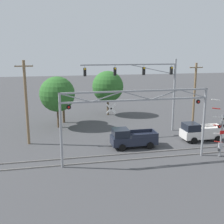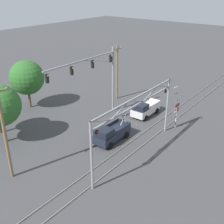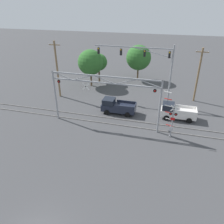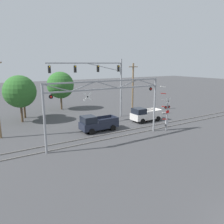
{
  "view_description": "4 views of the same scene",
  "coord_description": "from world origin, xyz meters",
  "px_view_note": "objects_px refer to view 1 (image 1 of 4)",
  "views": [
    {
      "loc": [
        -7.03,
        -6.94,
        9.84
      ],
      "look_at": [
        -1.92,
        16.87,
        4.36
      ],
      "focal_mm": 45.0,
      "sensor_mm": 36.0,
      "label": 1
    },
    {
      "loc": [
        -20.51,
        2.81,
        16.0
      ],
      "look_at": [
        0.33,
        18.91,
        3.8
      ],
      "focal_mm": 45.0,
      "sensor_mm": 36.0,
      "label": 2
    },
    {
      "loc": [
        7.1,
        -6.96,
        14.06
      ],
      "look_at": [
        0.8,
        16.18,
        1.68
      ],
      "focal_mm": 35.0,
      "sensor_mm": 36.0,
      "label": 3
    },
    {
      "loc": [
        -11.13,
        -3.42,
        8.1
      ],
      "look_at": [
        0.87,
        16.25,
        2.93
      ],
      "focal_mm": 35.0,
      "sensor_mm": 36.0,
      "label": 4
    }
  ],
  "objects_px": {
    "utility_pole_left": "(26,102)",
    "background_tree_far_left_verge": "(108,87)",
    "crossing_signal_mast": "(220,136)",
    "pickup_truck_following": "(200,132)",
    "pickup_truck_lead": "(131,138)",
    "background_tree_far_right_verge": "(57,94)",
    "utility_pole_right": "(195,93)",
    "traffic_signal_span": "(152,82)",
    "crossing_gantry": "(136,111)",
    "background_tree_beyond_span": "(63,95)"
  },
  "relations": [
    {
      "from": "pickup_truck_following",
      "to": "utility_pole_left",
      "type": "distance_m",
      "value": 18.84
    },
    {
      "from": "pickup_truck_lead",
      "to": "background_tree_far_right_verge",
      "type": "relative_size",
      "value": 0.71
    },
    {
      "from": "crossing_signal_mast",
      "to": "background_tree_beyond_span",
      "type": "relative_size",
      "value": 1.03
    },
    {
      "from": "traffic_signal_span",
      "to": "pickup_truck_following",
      "type": "bearing_deg",
      "value": -45.56
    },
    {
      "from": "crossing_signal_mast",
      "to": "pickup_truck_lead",
      "type": "height_order",
      "value": "crossing_signal_mast"
    },
    {
      "from": "pickup_truck_following",
      "to": "background_tree_far_right_verge",
      "type": "height_order",
      "value": "background_tree_far_right_verge"
    },
    {
      "from": "utility_pole_left",
      "to": "background_tree_far_left_verge",
      "type": "height_order",
      "value": "utility_pole_left"
    },
    {
      "from": "traffic_signal_span",
      "to": "utility_pole_right",
      "type": "distance_m",
      "value": 7.41
    },
    {
      "from": "crossing_signal_mast",
      "to": "traffic_signal_span",
      "type": "xyz_separation_m",
      "value": [
        -3.53,
        9.0,
        4.09
      ]
    },
    {
      "from": "crossing_gantry",
      "to": "crossing_signal_mast",
      "type": "xyz_separation_m",
      "value": [
        7.96,
        -0.58,
        -2.61
      ]
    },
    {
      "from": "pickup_truck_following",
      "to": "utility_pole_left",
      "type": "xyz_separation_m",
      "value": [
        -18.3,
        2.7,
        3.59
      ]
    },
    {
      "from": "crossing_gantry",
      "to": "background_tree_beyond_span",
      "type": "height_order",
      "value": "crossing_gantry"
    },
    {
      "from": "crossing_signal_mast",
      "to": "utility_pole_left",
      "type": "xyz_separation_m",
      "value": [
        -17.65,
        7.43,
        2.5
      ]
    },
    {
      "from": "pickup_truck_lead",
      "to": "pickup_truck_following",
      "type": "xyz_separation_m",
      "value": [
        7.95,
        0.54,
        -0.0
      ]
    },
    {
      "from": "crossing_signal_mast",
      "to": "pickup_truck_following",
      "type": "xyz_separation_m",
      "value": [
        0.65,
        4.73,
        -1.08
      ]
    },
    {
      "from": "crossing_gantry",
      "to": "background_tree_far_left_verge",
      "type": "distance_m",
      "value": 18.36
    },
    {
      "from": "traffic_signal_span",
      "to": "background_tree_beyond_span",
      "type": "xyz_separation_m",
      "value": [
        -10.08,
        6.62,
        -2.29
      ]
    },
    {
      "from": "traffic_signal_span",
      "to": "background_tree_far_left_verge",
      "type": "relative_size",
      "value": 1.7
    },
    {
      "from": "crossing_gantry",
      "to": "traffic_signal_span",
      "type": "height_order",
      "value": "traffic_signal_span"
    },
    {
      "from": "pickup_truck_lead",
      "to": "background_tree_beyond_span",
      "type": "relative_size",
      "value": 0.86
    },
    {
      "from": "traffic_signal_span",
      "to": "background_tree_far_right_verge",
      "type": "bearing_deg",
      "value": 158.23
    },
    {
      "from": "traffic_signal_span",
      "to": "utility_pole_right",
      "type": "bearing_deg",
      "value": 18.29
    },
    {
      "from": "crossing_signal_mast",
      "to": "traffic_signal_span",
      "type": "bearing_deg",
      "value": 111.44
    },
    {
      "from": "crossing_gantry",
      "to": "utility_pole_right",
      "type": "relative_size",
      "value": 1.63
    },
    {
      "from": "utility_pole_right",
      "to": "background_tree_far_left_verge",
      "type": "height_order",
      "value": "utility_pole_right"
    },
    {
      "from": "background_tree_beyond_span",
      "to": "background_tree_far_left_verge",
      "type": "relative_size",
      "value": 0.81
    },
    {
      "from": "crossing_signal_mast",
      "to": "background_tree_far_left_verge",
      "type": "height_order",
      "value": "background_tree_far_left_verge"
    },
    {
      "from": "utility_pole_left",
      "to": "crossing_signal_mast",
      "type": "bearing_deg",
      "value": -22.84
    },
    {
      "from": "background_tree_beyond_span",
      "to": "background_tree_far_right_verge",
      "type": "relative_size",
      "value": 0.82
    },
    {
      "from": "background_tree_far_left_verge",
      "to": "utility_pole_right",
      "type": "bearing_deg",
      "value": -37.24
    },
    {
      "from": "utility_pole_left",
      "to": "crossing_gantry",
      "type": "bearing_deg",
      "value": -35.26
    },
    {
      "from": "utility_pole_right",
      "to": "utility_pole_left",
      "type": "bearing_deg",
      "value": -169.67
    },
    {
      "from": "pickup_truck_following",
      "to": "background_tree_far_left_verge",
      "type": "xyz_separation_m",
      "value": [
        -7.47,
        14.18,
        3.39
      ]
    },
    {
      "from": "crossing_signal_mast",
      "to": "background_tree_beyond_span",
      "type": "height_order",
      "value": "crossing_signal_mast"
    },
    {
      "from": "pickup_truck_following",
      "to": "background_tree_far_left_verge",
      "type": "bearing_deg",
      "value": 117.79
    },
    {
      "from": "pickup_truck_following",
      "to": "utility_pole_right",
      "type": "distance_m",
      "value": 7.73
    },
    {
      "from": "crossing_signal_mast",
      "to": "utility_pole_left",
      "type": "bearing_deg",
      "value": 157.16
    },
    {
      "from": "crossing_signal_mast",
      "to": "background_tree_far_left_verge",
      "type": "distance_m",
      "value": 20.24
    },
    {
      "from": "background_tree_far_left_verge",
      "to": "crossing_gantry",
      "type": "bearing_deg",
      "value": -93.56
    },
    {
      "from": "pickup_truck_lead",
      "to": "background_tree_far_right_verge",
      "type": "distance_m",
      "value": 12.05
    },
    {
      "from": "crossing_signal_mast",
      "to": "pickup_truck_following",
      "type": "relative_size",
      "value": 1.22
    },
    {
      "from": "crossing_signal_mast",
      "to": "utility_pole_left",
      "type": "distance_m",
      "value": 19.31
    },
    {
      "from": "background_tree_far_right_verge",
      "to": "background_tree_far_left_verge",
      "type": "bearing_deg",
      "value": 36.37
    },
    {
      "from": "crossing_gantry",
      "to": "traffic_signal_span",
      "type": "distance_m",
      "value": 9.62
    },
    {
      "from": "crossing_signal_mast",
      "to": "pickup_truck_following",
      "type": "bearing_deg",
      "value": 82.2
    },
    {
      "from": "traffic_signal_span",
      "to": "pickup_truck_following",
      "type": "height_order",
      "value": "traffic_signal_span"
    },
    {
      "from": "background_tree_far_left_verge",
      "to": "background_tree_far_right_verge",
      "type": "height_order",
      "value": "background_tree_far_left_verge"
    },
    {
      "from": "background_tree_beyond_span",
      "to": "crossing_signal_mast",
      "type": "bearing_deg",
      "value": -48.92
    },
    {
      "from": "utility_pole_right",
      "to": "crossing_gantry",
      "type": "bearing_deg",
      "value": -136.47
    },
    {
      "from": "pickup_truck_lead",
      "to": "background_tree_beyond_span",
      "type": "height_order",
      "value": "background_tree_beyond_span"
    }
  ]
}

